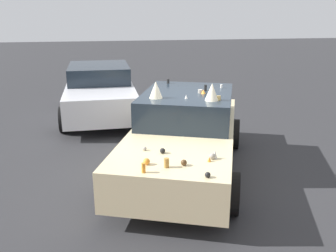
{
  "coord_description": "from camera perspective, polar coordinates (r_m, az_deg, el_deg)",
  "views": [
    {
      "loc": [
        -6.27,
        1.33,
        2.94
      ],
      "look_at": [
        0.0,
        0.3,
        0.9
      ],
      "focal_mm": 39.21,
      "sensor_mm": 36.0,
      "label": 1
    }
  ],
  "objects": [
    {
      "name": "ground_plane",
      "position": [
        7.05,
        2.43,
        -6.86
      ],
      "size": [
        60.0,
        60.0,
        0.0
      ],
      "primitive_type": "plane",
      "color": "#2D2D30"
    },
    {
      "name": "art_car_decorated",
      "position": [
        6.88,
        2.62,
        -1.05
      ],
      "size": [
        4.81,
        3.19,
        1.72
      ],
      "rotation": [
        0.0,
        0.0,
        2.8
      ],
      "color": "beige",
      "rests_on": "ground"
    },
    {
      "name": "parked_sedan_far_right",
      "position": [
        10.63,
        -10.54,
        5.47
      ],
      "size": [
        4.43,
        2.13,
        1.43
      ],
      "rotation": [
        0.0,
        0.0,
        3.17
      ],
      "color": "silver",
      "rests_on": "ground"
    }
  ]
}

